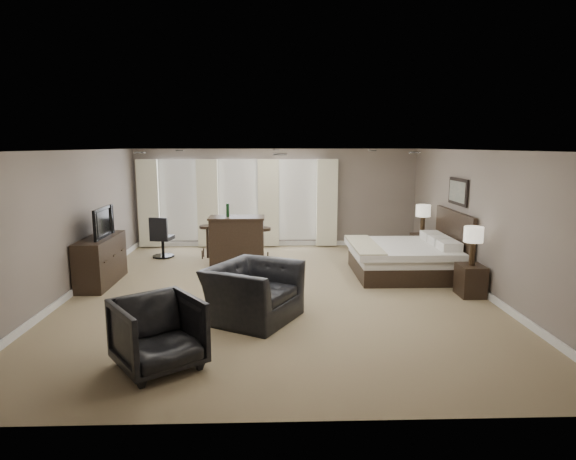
{
  "coord_description": "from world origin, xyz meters",
  "views": [
    {
      "loc": [
        -0.09,
        -8.58,
        2.68
      ],
      "look_at": [
        0.2,
        0.4,
        1.1
      ],
      "focal_mm": 30.0,
      "sensor_mm": 36.0,
      "label": 1
    }
  ],
  "objects_px": {
    "bar_stool_right": "(263,245)",
    "desk_chair": "(162,237)",
    "lamp_near": "(473,246)",
    "armchair_near": "(253,283)",
    "bar_counter": "(237,240)",
    "lamp_far": "(423,220)",
    "bar_stool_left": "(208,242)",
    "nightstand_far": "(421,246)",
    "bed": "(401,243)",
    "nightstand_near": "(470,280)",
    "armchair_far": "(158,330)",
    "dresser": "(101,261)",
    "tv": "(99,234)"
  },
  "relations": [
    {
      "from": "bar_stool_right",
      "to": "desk_chair",
      "type": "height_order",
      "value": "desk_chair"
    },
    {
      "from": "lamp_near",
      "to": "armchair_near",
      "type": "distance_m",
      "value": 4.02
    },
    {
      "from": "bar_counter",
      "to": "lamp_far",
      "type": "bearing_deg",
      "value": 4.44
    },
    {
      "from": "armchair_near",
      "to": "bar_stool_left",
      "type": "xyz_separation_m",
      "value": [
        -1.27,
        4.2,
        -0.19
      ]
    },
    {
      "from": "nightstand_far",
      "to": "bar_stool_right",
      "type": "xyz_separation_m",
      "value": [
        -3.8,
        -0.23,
        0.11
      ]
    },
    {
      "from": "lamp_near",
      "to": "bar_counter",
      "type": "distance_m",
      "value": 5.08
    },
    {
      "from": "bed",
      "to": "nightstand_near",
      "type": "distance_m",
      "value": 1.75
    },
    {
      "from": "nightstand_near",
      "to": "bar_stool_left",
      "type": "relative_size",
      "value": 0.72
    },
    {
      "from": "lamp_near",
      "to": "desk_chair",
      "type": "distance_m",
      "value": 7.04
    },
    {
      "from": "armchair_far",
      "to": "dresser",
      "type": "bearing_deg",
      "value": 82.12
    },
    {
      "from": "lamp_far",
      "to": "dresser",
      "type": "xyz_separation_m",
      "value": [
        -6.92,
        -1.91,
        -0.48
      ]
    },
    {
      "from": "bed",
      "to": "dresser",
      "type": "xyz_separation_m",
      "value": [
        -6.03,
        -0.46,
        -0.21
      ]
    },
    {
      "from": "dresser",
      "to": "armchair_near",
      "type": "height_order",
      "value": "armchair_near"
    },
    {
      "from": "nightstand_near",
      "to": "nightstand_far",
      "type": "relative_size",
      "value": 0.96
    },
    {
      "from": "dresser",
      "to": "bar_counter",
      "type": "bearing_deg",
      "value": 31.68
    },
    {
      "from": "armchair_near",
      "to": "bar_counter",
      "type": "height_order",
      "value": "armchair_near"
    },
    {
      "from": "tv",
      "to": "armchair_near",
      "type": "relative_size",
      "value": 0.76
    },
    {
      "from": "dresser",
      "to": "bar_stool_right",
      "type": "xyz_separation_m",
      "value": [
        3.12,
        1.68,
        -0.06
      ]
    },
    {
      "from": "bar_stool_right",
      "to": "nightstand_far",
      "type": "bearing_deg",
      "value": 3.39
    },
    {
      "from": "nightstand_far",
      "to": "tv",
      "type": "xyz_separation_m",
      "value": [
        -6.92,
        -1.91,
        0.7
      ]
    },
    {
      "from": "bar_counter",
      "to": "bar_stool_right",
      "type": "height_order",
      "value": "bar_counter"
    },
    {
      "from": "nightstand_far",
      "to": "armchair_near",
      "type": "bearing_deg",
      "value": -134.27
    },
    {
      "from": "bar_stool_left",
      "to": "lamp_far",
      "type": "bearing_deg",
      "value": -2.65
    },
    {
      "from": "nightstand_far",
      "to": "desk_chair",
      "type": "relative_size",
      "value": 0.59
    },
    {
      "from": "bed",
      "to": "bar_stool_right",
      "type": "bearing_deg",
      "value": 157.16
    },
    {
      "from": "bar_stool_right",
      "to": "bar_counter",
      "type": "bearing_deg",
      "value": -168.79
    },
    {
      "from": "bed",
      "to": "desk_chair",
      "type": "height_order",
      "value": "bed"
    },
    {
      "from": "tv",
      "to": "armchair_far",
      "type": "relative_size",
      "value": 1.06
    },
    {
      "from": "nightstand_near",
      "to": "lamp_far",
      "type": "xyz_separation_m",
      "value": [
        0.0,
        2.9,
        0.66
      ]
    },
    {
      "from": "armchair_near",
      "to": "armchair_far",
      "type": "bearing_deg",
      "value": 176.14
    },
    {
      "from": "nightstand_far",
      "to": "bar_stool_left",
      "type": "distance_m",
      "value": 5.14
    },
    {
      "from": "nightstand_near",
      "to": "armchair_far",
      "type": "relative_size",
      "value": 0.59
    },
    {
      "from": "nightstand_far",
      "to": "lamp_near",
      "type": "relative_size",
      "value": 0.85
    },
    {
      "from": "bed",
      "to": "bar_stool_right",
      "type": "distance_m",
      "value": 3.17
    },
    {
      "from": "bed",
      "to": "tv",
      "type": "distance_m",
      "value": 6.06
    },
    {
      "from": "tv",
      "to": "nightstand_far",
      "type": "bearing_deg",
      "value": -74.57
    },
    {
      "from": "bar_stool_right",
      "to": "dresser",
      "type": "bearing_deg",
      "value": -151.66
    },
    {
      "from": "bar_stool_right",
      "to": "desk_chair",
      "type": "relative_size",
      "value": 0.81
    },
    {
      "from": "lamp_near",
      "to": "bar_stool_left",
      "type": "xyz_separation_m",
      "value": [
        -5.13,
        3.14,
        -0.52
      ]
    },
    {
      "from": "dresser",
      "to": "armchair_far",
      "type": "distance_m",
      "value": 4.2
    },
    {
      "from": "tv",
      "to": "armchair_near",
      "type": "distance_m",
      "value": 3.71
    },
    {
      "from": "armchair_near",
      "to": "bar_stool_left",
      "type": "bearing_deg",
      "value": 46.25
    },
    {
      "from": "nightstand_far",
      "to": "tv",
      "type": "bearing_deg",
      "value": -164.57
    },
    {
      "from": "lamp_near",
      "to": "armchair_far",
      "type": "height_order",
      "value": "lamp_near"
    },
    {
      "from": "dresser",
      "to": "bar_counter",
      "type": "distance_m",
      "value": 2.99
    },
    {
      "from": "lamp_near",
      "to": "bar_stool_right",
      "type": "height_order",
      "value": "lamp_near"
    },
    {
      "from": "lamp_near",
      "to": "lamp_far",
      "type": "xyz_separation_m",
      "value": [
        0.0,
        2.9,
        0.03
      ]
    },
    {
      "from": "bed",
      "to": "tv",
      "type": "bearing_deg",
      "value": -175.64
    },
    {
      "from": "tv",
      "to": "bar_counter",
      "type": "height_order",
      "value": "bar_counter"
    },
    {
      "from": "nightstand_far",
      "to": "armchair_near",
      "type": "xyz_separation_m",
      "value": [
        -3.87,
        -3.97,
        0.29
      ]
    }
  ]
}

